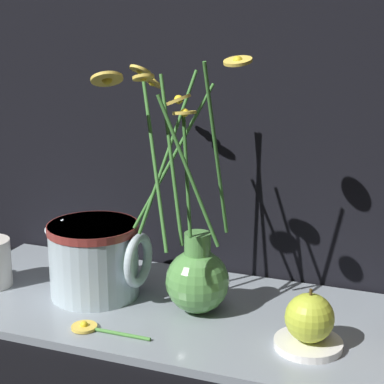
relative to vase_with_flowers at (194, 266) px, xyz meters
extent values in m
plane|color=black|center=(-0.01, 0.00, -0.08)|extent=(6.00, 6.00, 0.00)
cube|color=gray|center=(-0.01, 0.00, -0.08)|extent=(0.79, 0.31, 0.01)
sphere|color=#59994C|center=(0.00, 0.00, -0.02)|extent=(0.09, 0.09, 0.09)
cylinder|color=#59994C|center=(0.00, 0.00, 0.03)|extent=(0.04, 0.04, 0.04)
cylinder|color=#3D7A33|center=(0.00, -0.01, 0.14)|extent=(0.02, 0.02, 0.17)
cylinder|color=#EAC64C|center=(-0.01, -0.01, 0.22)|extent=(0.05, 0.05, 0.01)
sphere|color=yellow|center=(-0.01, -0.01, 0.22)|extent=(0.01, 0.01, 0.01)
cylinder|color=#3D7A33|center=(0.01, -0.04, 0.15)|extent=(0.09, 0.01, 0.20)
cylinder|color=#EAC64C|center=(0.01, -0.08, 0.25)|extent=(0.03, 0.03, 0.02)
sphere|color=yellow|center=(0.01, -0.08, 0.25)|extent=(0.01, 0.01, 0.01)
cylinder|color=#3D7A33|center=(-0.02, -0.02, 0.16)|extent=(0.06, 0.06, 0.22)
cylinder|color=#EAC64C|center=(-0.05, -0.05, 0.27)|extent=(0.04, 0.04, 0.01)
sphere|color=yellow|center=(-0.05, -0.05, 0.27)|extent=(0.01, 0.01, 0.01)
cylinder|color=#3D7A33|center=(0.03, -0.01, 0.17)|extent=(0.02, 0.07, 0.24)
cylinder|color=#EAC64C|center=(0.06, -0.01, 0.29)|extent=(0.04, 0.04, 0.01)
sphere|color=yellow|center=(0.06, -0.01, 0.29)|extent=(0.01, 0.01, 0.01)
cylinder|color=#3D7A33|center=(-0.04, -0.04, 0.16)|extent=(0.08, 0.10, 0.22)
cylinder|color=#EAC64C|center=(-0.09, -0.07, 0.27)|extent=(0.06, 0.06, 0.02)
sphere|color=yellow|center=(-0.09, -0.07, 0.27)|extent=(0.01, 0.01, 0.01)
cylinder|color=#3D7A33|center=(-0.05, 0.02, 0.16)|extent=(0.05, 0.11, 0.22)
cylinder|color=#EAC64C|center=(-0.10, 0.05, 0.27)|extent=(0.04, 0.04, 0.02)
sphere|color=yellow|center=(-0.10, 0.05, 0.27)|extent=(0.01, 0.01, 0.01)
cylinder|color=#3D7A33|center=(-0.05, 0.04, 0.15)|extent=(0.09, 0.11, 0.20)
cylinder|color=#EAC64C|center=(-0.10, 0.09, 0.25)|extent=(0.05, 0.05, 0.02)
sphere|color=yellow|center=(-0.10, 0.09, 0.25)|extent=(0.01, 0.01, 0.01)
cylinder|color=silver|center=(-0.17, 0.00, -0.01)|extent=(0.14, 0.14, 0.11)
cylinder|color=maroon|center=(-0.17, 0.00, 0.04)|extent=(0.14, 0.14, 0.01)
torus|color=silver|center=(-0.09, 0.00, 0.00)|extent=(0.01, 0.08, 0.08)
cone|color=silver|center=(-0.22, 0.00, 0.03)|extent=(0.05, 0.04, 0.05)
cylinder|color=white|center=(0.18, -0.05, -0.07)|extent=(0.09, 0.09, 0.01)
sphere|color=#B7C638|center=(0.18, -0.05, -0.03)|extent=(0.06, 0.06, 0.06)
cylinder|color=#4C3819|center=(0.18, -0.05, 0.01)|extent=(0.00, 0.00, 0.01)
cylinder|color=#4C8E3D|center=(-0.07, -0.10, -0.07)|extent=(0.10, 0.01, 0.01)
cylinder|color=#EAC64C|center=(-0.12, -0.10, -0.07)|extent=(0.04, 0.04, 0.00)
sphere|color=yellow|center=(-0.12, -0.10, -0.07)|extent=(0.01, 0.01, 0.01)
camera|label=1|loc=(0.30, -0.81, 0.35)|focal=60.00mm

